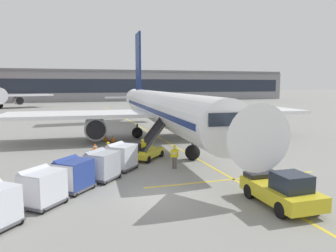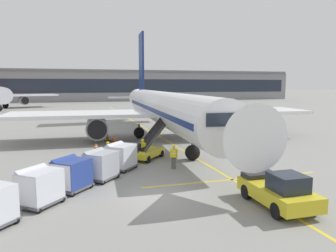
# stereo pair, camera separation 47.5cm
# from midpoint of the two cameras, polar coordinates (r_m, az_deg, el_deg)

# --- Properties ---
(ground_plane) EXTENTS (600.00, 600.00, 0.00)m
(ground_plane) POSITION_cam_midpoint_polar(r_m,az_deg,el_deg) (17.80, -2.53, -12.37)
(ground_plane) COLOR gray
(parked_airplane) EXTENTS (33.39, 42.76, 14.11)m
(parked_airplane) POSITION_cam_midpoint_polar(r_m,az_deg,el_deg) (35.98, -1.37, 3.07)
(parked_airplane) COLOR white
(parked_airplane) RESTS_ON ground
(belt_loader) EXTENTS (4.41, 4.78, 3.11)m
(belt_loader) POSITION_cam_midpoint_polar(r_m,az_deg,el_deg) (26.49, -4.04, -3.84)
(belt_loader) COLOR gold
(belt_loader) RESTS_ON ground
(baggage_cart_lead) EXTENTS (2.51, 2.60, 1.91)m
(baggage_cart_lead) POSITION_cam_midpoint_polar(r_m,az_deg,el_deg) (23.17, -8.75, -5.22)
(baggage_cart_lead) COLOR #515156
(baggage_cart_lead) RESTS_ON ground
(baggage_cart_second) EXTENTS (2.51, 2.60, 1.91)m
(baggage_cart_second) POSITION_cam_midpoint_polar(r_m,az_deg,el_deg) (20.94, -12.19, -6.65)
(baggage_cart_second) COLOR #515156
(baggage_cart_second) RESTS_ON ground
(baggage_cart_third) EXTENTS (2.51, 2.60, 1.91)m
(baggage_cart_third) POSITION_cam_midpoint_polar(r_m,az_deg,el_deg) (19.24, -17.01, -8.06)
(baggage_cart_third) COLOR #515156
(baggage_cart_third) RESTS_ON ground
(baggage_cart_fourth) EXTENTS (2.51, 2.60, 1.91)m
(baggage_cart_fourth) POSITION_cam_midpoint_polar(r_m,az_deg,el_deg) (17.46, -22.03, -9.85)
(baggage_cart_fourth) COLOR #515156
(baggage_cart_fourth) RESTS_ON ground
(pushback_tug) EXTENTS (2.17, 4.42, 1.83)m
(pushback_tug) POSITION_cam_midpoint_polar(r_m,az_deg,el_deg) (17.19, 18.58, -10.58)
(pushback_tug) COLOR gold
(pushback_tug) RESTS_ON ground
(ground_crew_by_loader) EXTENTS (0.57, 0.27, 1.74)m
(ground_crew_by_loader) POSITION_cam_midpoint_polar(r_m,az_deg,el_deg) (25.75, -4.97, -3.90)
(ground_crew_by_loader) COLOR #514C42
(ground_crew_by_loader) RESTS_ON ground
(ground_crew_by_carts) EXTENTS (0.42, 0.47, 1.74)m
(ground_crew_by_carts) POSITION_cam_midpoint_polar(r_m,az_deg,el_deg) (23.92, -7.93, -4.81)
(ground_crew_by_carts) COLOR #333847
(ground_crew_by_carts) RESTS_ON ground
(ground_crew_marshaller) EXTENTS (0.44, 0.44, 1.74)m
(ground_crew_marshaller) POSITION_cam_midpoint_polar(r_m,az_deg,el_deg) (24.87, -11.01, -4.42)
(ground_crew_marshaller) COLOR #514C42
(ground_crew_marshaller) RESTS_ON ground
(ground_crew_wingwalker) EXTENTS (0.52, 0.38, 1.74)m
(ground_crew_wingwalker) POSITION_cam_midpoint_polar(r_m,az_deg,el_deg) (23.17, 0.56, -5.14)
(ground_crew_wingwalker) COLOR #514C42
(ground_crew_wingwalker) RESTS_ON ground
(safety_cone_engine_keepout) EXTENTS (0.70, 0.70, 0.78)m
(safety_cone_engine_keepout) POSITION_cam_midpoint_polar(r_m,az_deg,el_deg) (30.00, -13.15, -3.67)
(safety_cone_engine_keepout) COLOR black
(safety_cone_engine_keepout) RESTS_ON ground
(safety_cone_wingtip) EXTENTS (0.70, 0.70, 0.78)m
(safety_cone_wingtip) POSITION_cam_midpoint_polar(r_m,az_deg,el_deg) (35.25, -11.26, -2.00)
(safety_cone_wingtip) COLOR black
(safety_cone_wingtip) RESTS_ON ground
(safety_cone_nose_mark) EXTENTS (0.66, 0.66, 0.74)m
(safety_cone_nose_mark) POSITION_cam_midpoint_polar(r_m,az_deg,el_deg) (34.48, -10.06, -2.20)
(safety_cone_nose_mark) COLOR black
(safety_cone_nose_mark) RESTS_ON ground
(apron_guidance_line_lead_in) EXTENTS (0.20, 110.00, 0.01)m
(apron_guidance_line_lead_in) POSITION_cam_midpoint_polar(r_m,az_deg,el_deg) (35.56, -1.28, -2.39)
(apron_guidance_line_lead_in) COLOR yellow
(apron_guidance_line_lead_in) RESTS_ON ground
(apron_guidance_line_stop_bar) EXTENTS (12.00, 0.20, 0.01)m
(apron_guidance_line_stop_bar) POSITION_cam_midpoint_polar(r_m,az_deg,el_deg) (21.33, 11.13, -9.14)
(apron_guidance_line_stop_bar) COLOR yellow
(apron_guidance_line_stop_bar) RESTS_ON ground
(terminal_building) EXTENTS (142.25, 20.68, 11.21)m
(terminal_building) POSITION_cam_midpoint_polar(r_m,az_deg,el_deg) (126.85, -11.10, 6.97)
(terminal_building) COLOR gray
(terminal_building) RESTS_ON ground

